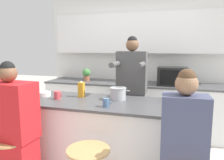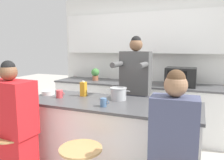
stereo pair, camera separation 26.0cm
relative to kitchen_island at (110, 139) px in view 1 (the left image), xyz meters
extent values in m
cube|color=silver|center=(0.00, 1.88, 0.88)|extent=(3.59, 0.06, 2.70)
cube|color=white|center=(0.00, 1.77, 1.36)|extent=(3.30, 0.16, 0.75)
cube|color=white|center=(0.00, 1.51, -0.02)|extent=(3.30, 0.66, 0.88)
cube|color=#4C4C4F|center=(0.00, 1.51, 0.43)|extent=(3.33, 0.69, 0.03)
cube|color=white|center=(0.00, 0.00, 0.01)|extent=(2.04, 0.75, 0.83)
cube|color=#4C4C4F|center=(0.00, 0.00, 0.44)|extent=(2.08, 0.79, 0.03)
cylinder|color=tan|center=(-0.83, -0.69, 0.17)|extent=(0.40, 0.40, 0.02)
cylinder|color=tan|center=(0.00, -0.68, 0.17)|extent=(0.40, 0.40, 0.02)
cube|color=#383842|center=(0.13, 0.64, -0.01)|extent=(0.36, 0.22, 0.91)
cube|color=#4C4C4C|center=(0.13, 0.64, 0.74)|extent=(0.42, 0.22, 0.59)
cylinder|color=#4C4C4C|center=(-0.04, 0.36, 0.87)|extent=(0.07, 0.33, 0.07)
cylinder|color=#4C4C4C|center=(0.30, 0.36, 0.87)|extent=(0.07, 0.33, 0.07)
sphere|color=brown|center=(0.13, 0.64, 1.13)|extent=(0.18, 0.18, 0.18)
sphere|color=black|center=(0.13, 0.64, 1.18)|extent=(0.14, 0.14, 0.14)
cube|color=red|center=(-0.84, -0.66, 0.47)|extent=(0.51, 0.31, 0.57)
sphere|color=brown|center=(-0.84, -0.66, 0.84)|extent=(0.19, 0.19, 0.18)
sphere|color=black|center=(-0.84, -0.66, 0.89)|extent=(0.15, 0.15, 0.14)
cube|color=#474C6B|center=(0.81, -0.66, 0.46)|extent=(0.37, 0.24, 0.54)
sphere|color=#936B4C|center=(0.81, -0.66, 0.82)|extent=(0.18, 0.18, 0.17)
sphere|color=#513823|center=(0.81, -0.66, 0.86)|extent=(0.15, 0.15, 0.14)
cylinder|color=#B7BABC|center=(0.06, 0.14, 0.53)|extent=(0.19, 0.19, 0.14)
cylinder|color=#B7BABC|center=(0.06, 0.14, 0.60)|extent=(0.20, 0.20, 0.01)
cylinder|color=#B7BABC|center=(-0.06, 0.14, 0.57)|extent=(0.05, 0.01, 0.01)
cylinder|color=#B7BABC|center=(0.18, 0.14, 0.57)|extent=(0.05, 0.01, 0.01)
cylinder|color=white|center=(-0.93, 0.06, 0.48)|extent=(0.17, 0.17, 0.06)
cylinder|color=#4C7099|center=(0.02, -0.22, 0.50)|extent=(0.07, 0.07, 0.09)
torus|color=#4C7099|center=(0.07, -0.22, 0.51)|extent=(0.04, 0.01, 0.04)
cylinder|color=#DB4C51|center=(-0.67, -0.04, 0.51)|extent=(0.08, 0.08, 0.10)
torus|color=#DB4C51|center=(-0.62, -0.04, 0.51)|extent=(0.04, 0.01, 0.04)
ellipsoid|color=yellow|center=(0.82, -0.28, 0.48)|extent=(0.13, 0.05, 0.06)
ellipsoid|color=yellow|center=(0.78, -0.24, 0.48)|extent=(0.10, 0.12, 0.06)
ellipsoid|color=yellow|center=(0.85, -0.24, 0.48)|extent=(0.11, 0.11, 0.06)
cube|color=gold|center=(-0.44, 0.15, 0.55)|extent=(0.07, 0.07, 0.19)
cylinder|color=white|center=(-0.44, 0.15, 0.65)|extent=(0.03, 0.03, 0.02)
cube|color=black|center=(0.67, 1.46, 0.60)|extent=(0.49, 0.34, 0.31)
cube|color=black|center=(0.63, 1.29, 0.60)|extent=(0.30, 0.01, 0.24)
cube|color=black|center=(0.85, 1.29, 0.60)|extent=(0.09, 0.01, 0.25)
cylinder|color=#A86042|center=(-0.94, 1.51, 0.49)|extent=(0.12, 0.12, 0.09)
sphere|color=#478942|center=(-0.94, 1.51, 0.61)|extent=(0.16, 0.16, 0.16)
camera|label=1|loc=(0.73, -2.39, 1.09)|focal=35.00mm
camera|label=2|loc=(0.97, -2.31, 1.09)|focal=35.00mm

